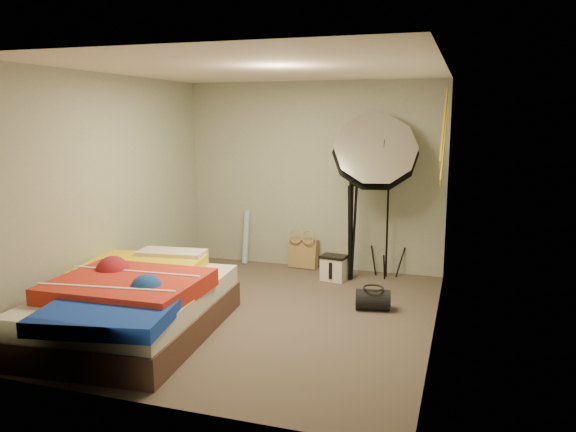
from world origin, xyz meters
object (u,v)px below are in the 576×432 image
at_px(camera_tripod, 351,221).
at_px(camera_case, 334,269).
at_px(tote_bag, 304,253).
at_px(duffel_bag, 373,300).
at_px(photo_umbrella, 375,154).
at_px(bed, 133,303).
at_px(wrapping_roll, 246,237).

bearing_deg(camera_tripod, camera_case, -157.11).
xyz_separation_m(tote_bag, duffel_bag, (1.18, -1.40, -0.09)).
bearing_deg(photo_umbrella, bed, -126.34).
height_order(duffel_bag, photo_umbrella, photo_umbrella).
distance_m(wrapping_roll, duffel_bag, 2.48).
distance_m(duffel_bag, camera_tripod, 1.30).
xyz_separation_m(duffel_bag, bed, (-2.05, -1.38, 0.19)).
height_order(photo_umbrella, camera_tripod, photo_umbrella).
distance_m(tote_bag, wrapping_roll, 0.86).
bearing_deg(tote_bag, bed, -100.49).
bearing_deg(bed, wrapping_roll, 89.59).
xyz_separation_m(bed, camera_tripod, (1.59, 2.40, 0.45)).
relative_size(wrapping_roll, camera_tripod, 0.56).
relative_size(tote_bag, bed, 0.17).
bearing_deg(camera_case, duffel_bag, -46.99).
relative_size(photo_umbrella, camera_tripod, 1.67).
bearing_deg(wrapping_roll, bed, -90.41).
relative_size(wrapping_roll, bed, 0.31).
relative_size(camera_case, photo_umbrella, 0.13).
bearing_deg(duffel_bag, wrapping_roll, 135.64).
xyz_separation_m(tote_bag, photo_umbrella, (0.98, -0.26, 1.39)).
xyz_separation_m(tote_bag, wrapping_roll, (-0.85, 0.00, 0.17)).
xyz_separation_m(bed, photo_umbrella, (1.85, 2.52, 1.28)).
bearing_deg(photo_umbrella, wrapping_roll, 171.82).
xyz_separation_m(camera_case, camera_tripod, (0.20, 0.08, 0.61)).
bearing_deg(tote_bag, duffel_bag, -43.00).
bearing_deg(bed, tote_bag, 72.67).
xyz_separation_m(camera_case, duffel_bag, (0.65, -0.94, -0.04)).
distance_m(wrapping_roll, camera_case, 1.47).
distance_m(camera_case, camera_tripod, 0.65).
height_order(wrapping_roll, camera_case, wrapping_roll).
height_order(wrapping_roll, photo_umbrella, photo_umbrella).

